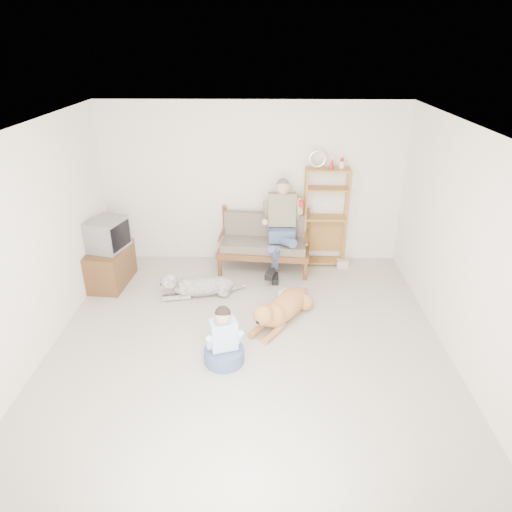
{
  "coord_description": "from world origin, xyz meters",
  "views": [
    {
      "loc": [
        0.19,
        -4.61,
        3.55
      ],
      "look_at": [
        0.09,
        1.0,
        0.86
      ],
      "focal_mm": 32.0,
      "sensor_mm": 36.0,
      "label": 1
    }
  ],
  "objects_px": {
    "loveseat": "(264,241)",
    "etagere": "(325,216)",
    "tv_stand": "(110,266)",
    "golden_retriever": "(281,309)"
  },
  "relations": [
    {
      "from": "etagere",
      "to": "golden_retriever",
      "type": "bearing_deg",
      "value": -113.01
    },
    {
      "from": "golden_retriever",
      "to": "loveseat",
      "type": "bearing_deg",
      "value": 131.41
    },
    {
      "from": "tv_stand",
      "to": "loveseat",
      "type": "bearing_deg",
      "value": 18.96
    },
    {
      "from": "loveseat",
      "to": "etagere",
      "type": "bearing_deg",
      "value": 15.73
    },
    {
      "from": "etagere",
      "to": "tv_stand",
      "type": "bearing_deg",
      "value": -167.14
    },
    {
      "from": "tv_stand",
      "to": "golden_retriever",
      "type": "xyz_separation_m",
      "value": [
        2.67,
        -1.04,
        -0.11
      ]
    },
    {
      "from": "loveseat",
      "to": "etagere",
      "type": "height_order",
      "value": "etagere"
    },
    {
      "from": "tv_stand",
      "to": "etagere",
      "type": "bearing_deg",
      "value": 17.98
    },
    {
      "from": "etagere",
      "to": "golden_retriever",
      "type": "distance_m",
      "value": 2.09
    },
    {
      "from": "loveseat",
      "to": "golden_retriever",
      "type": "bearing_deg",
      "value": -76.33
    }
  ]
}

